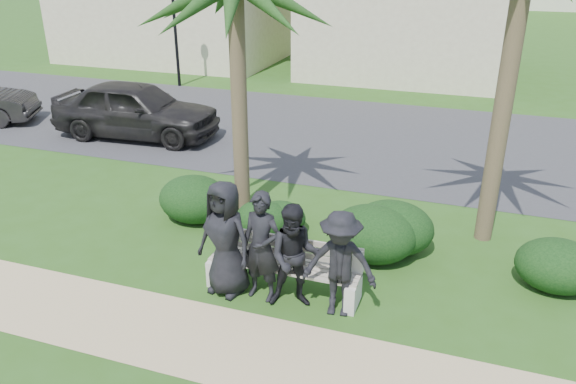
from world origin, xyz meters
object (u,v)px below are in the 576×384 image
man_a (225,239)px  man_d (340,264)px  park_bench (284,270)px  man_c (295,257)px  street_lamp (174,8)px  man_b (262,247)px  car_a (136,109)px

man_a → man_d: bearing=11.9°
park_bench → man_c: 0.62m
street_lamp → man_d: size_ratio=2.52×
man_c → man_d: bearing=-16.3°
man_a → man_c: size_ratio=1.12×
park_bench → man_c: man_c is taller
park_bench → man_a: 1.08m
man_b → man_c: man_b is taller
street_lamp → man_b: street_lamp is taller
street_lamp → man_c: size_ratio=2.53×
man_c → man_d: 0.69m
park_bench → man_d: man_d is taller
park_bench → man_d: 1.12m
street_lamp → park_bench: bearing=-54.5°
man_a → man_b: 0.60m
man_a → man_d: size_ratio=1.12×
street_lamp → man_c: 15.59m
man_a → man_b: man_a is taller
street_lamp → park_bench: 15.26m
park_bench → man_c: size_ratio=1.45×
park_bench → car_a: 9.08m
park_bench → car_a: size_ratio=0.52×
man_a → man_d: (1.85, -0.00, -0.10)m
man_a → man_c: bearing=11.7°
park_bench → man_d: (0.98, -0.29, 0.46)m
man_c → park_bench: bearing=117.6°
street_lamp → man_a: bearing=-57.9°
man_b → car_a: size_ratio=0.38×
park_bench → man_b: 0.64m
man_b → car_a: man_b is taller
car_a → street_lamp: bearing=15.0°
man_c → car_a: (-6.96, 6.44, -0.03)m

